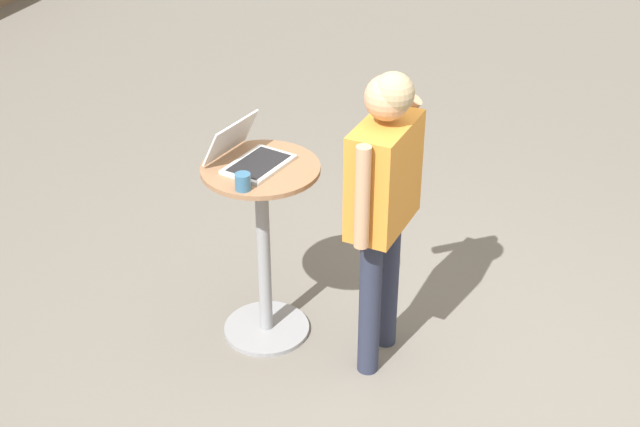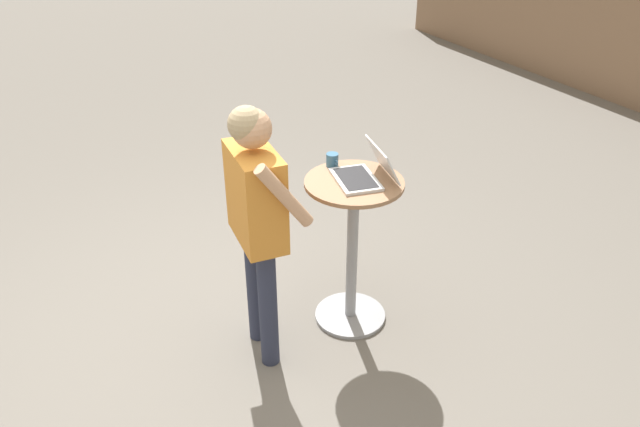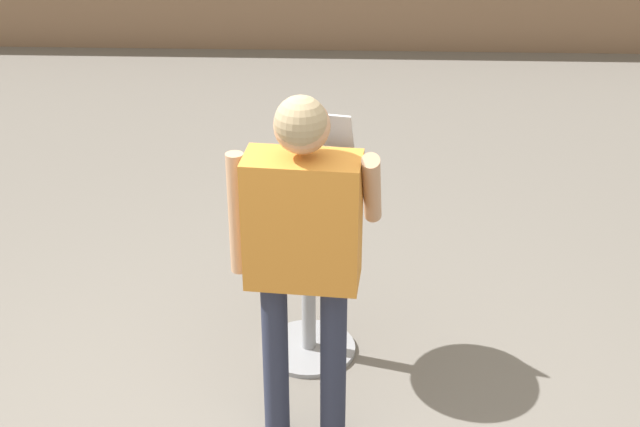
# 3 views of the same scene
# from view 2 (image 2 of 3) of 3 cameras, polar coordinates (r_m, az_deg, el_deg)

# --- Properties ---
(ground_plane) EXTENTS (50.00, 50.00, 0.00)m
(ground_plane) POSITION_cam_2_polar(r_m,az_deg,el_deg) (4.15, -9.43, -10.98)
(ground_plane) COLOR slate
(cafe_table) EXTENTS (0.60, 0.60, 1.02)m
(cafe_table) POSITION_cam_2_polar(r_m,az_deg,el_deg) (3.89, 2.98, -2.55)
(cafe_table) COLOR gray
(cafe_table) RESTS_ON ground_plane
(laptop) EXTENTS (0.40, 0.40, 0.21)m
(laptop) POSITION_cam_2_polar(r_m,az_deg,el_deg) (3.68, 4.15, 3.77)
(laptop) COLOR silver
(laptop) RESTS_ON cafe_table
(coffee_mug) EXTENTS (0.11, 0.08, 0.08)m
(coffee_mug) POSITION_cam_2_polar(r_m,az_deg,el_deg) (3.84, 1.14, 4.92)
(coffee_mug) COLOR #336084
(coffee_mug) RESTS_ON cafe_table
(standing_person) EXTENTS (0.61, 0.34, 1.60)m
(standing_person) POSITION_cam_2_polar(r_m,az_deg,el_deg) (3.43, -5.86, 0.61)
(standing_person) COLOR #282D42
(standing_person) RESTS_ON ground_plane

